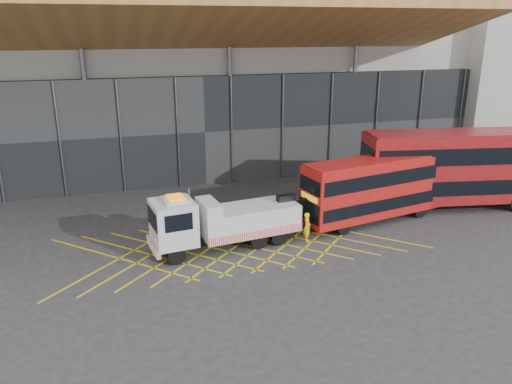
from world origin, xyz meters
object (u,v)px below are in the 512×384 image
object	(u,v)px
recovery_truck	(221,221)
bus_second	(459,166)
worker	(307,227)
bus_towed	(376,186)

from	to	relation	value
recovery_truck	bus_second	size ratio (longest dim) A/B	0.75
recovery_truck	bus_second	bearing A→B (deg)	-0.79
recovery_truck	worker	xyz separation A→B (m)	(4.74, -0.48, -0.69)
bus_towed	worker	world-z (taller)	bus_towed
recovery_truck	bus_towed	xyz separation A→B (m)	(9.91, 1.30, 0.66)
bus_towed	recovery_truck	bearing A→B (deg)	176.49
bus_second	worker	xyz separation A→B (m)	(-11.45, -2.37, -1.97)
bus_second	worker	bearing A→B (deg)	-158.19
bus_second	worker	world-z (taller)	bus_second
bus_towed	worker	xyz separation A→B (m)	(-5.18, -1.78, -1.35)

